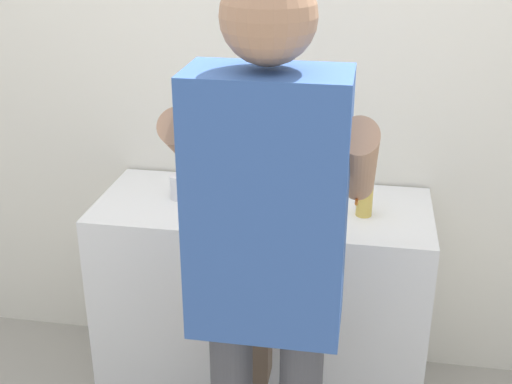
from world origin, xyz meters
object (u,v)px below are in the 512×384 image
object	(u,v)px
soap_bottle	(365,198)
toothbrush_cup	(179,185)
child_toddler	(244,345)
adult_parent	(268,241)

from	to	relation	value
soap_bottle	toothbrush_cup	bearing A→B (deg)	177.26
child_toddler	adult_parent	bearing A→B (deg)	-67.44
soap_bottle	adult_parent	xyz separation A→B (m)	(-0.25, -0.69, 0.15)
soap_bottle	child_toddler	world-z (taller)	soap_bottle
toothbrush_cup	child_toddler	world-z (taller)	toothbrush_cup
adult_parent	soap_bottle	bearing A→B (deg)	69.84
toothbrush_cup	soap_bottle	xyz separation A→B (m)	(0.71, -0.03, 0.01)
toothbrush_cup	child_toddler	distance (m)	0.67
soap_bottle	child_toddler	xyz separation A→B (m)	(-0.38, -0.37, -0.43)
toothbrush_cup	soap_bottle	world-z (taller)	toothbrush_cup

